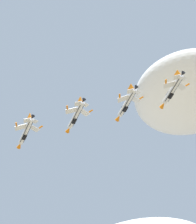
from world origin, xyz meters
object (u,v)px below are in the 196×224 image
object	(u,v)px
fighter_jet_lead	(26,132)
fighter_jet_right_wing	(127,103)
fighter_jet_left_outer	(172,90)
fighter_jet_left_wing	(76,116)

from	to	relation	value
fighter_jet_lead	fighter_jet_right_wing	bearing A→B (deg)	-40.66
fighter_jet_right_wing	fighter_jet_left_outer	size ratio (longest dim) A/B	1.00
fighter_jet_left_wing	fighter_jet_right_wing	bearing A→B (deg)	-40.29
fighter_jet_left_wing	fighter_jet_right_wing	size ratio (longest dim) A/B	1.00
fighter_jet_lead	fighter_jet_right_wing	world-z (taller)	fighter_jet_right_wing
fighter_jet_lead	fighter_jet_right_wing	size ratio (longest dim) A/B	1.00
fighter_jet_left_outer	fighter_jet_lead	bearing A→B (deg)	137.41
fighter_jet_lead	fighter_jet_left_wing	xyz separation A→B (m)	(18.78, 1.88, 2.24)
fighter_jet_lead	fighter_jet_left_wing	bearing A→B (deg)	-41.02
fighter_jet_left_wing	fighter_jet_lead	bearing A→B (deg)	138.98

